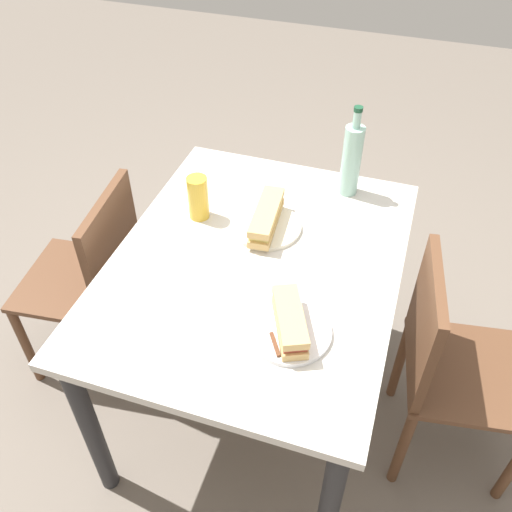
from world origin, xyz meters
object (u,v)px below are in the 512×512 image
chair_far (95,275)px  chair_near (446,360)px  plate_near (266,227)px  knife_far (271,334)px  beer_glass (198,198)px  plate_far (289,331)px  dining_table (256,285)px  water_bottle (352,159)px  knife_near (251,224)px  baguette_sandwich_near (266,217)px  baguette_sandwich_far (290,321)px

chair_far → chair_near: 1.28m
plate_near → knife_far: size_ratio=1.46×
knife_far → beer_glass: size_ratio=1.02×
beer_glass → plate_far: bearing=-132.9°
knife_far → beer_glass: (0.43, 0.39, 0.06)m
dining_table → water_bottle: (0.45, -0.20, 0.25)m
knife_near → knife_far: bearing=-154.7°
knife_near → beer_glass: bearing=87.5°
dining_table → baguette_sandwich_near: bearing=5.8°
plate_near → plate_far: bearing=-154.6°
knife_near → chair_near: bearing=-100.3°
chair_far → baguette_sandwich_far: chair_far is taller
baguette_sandwich_far → water_bottle: water_bottle is taller
baguette_sandwich_near → plate_far: size_ratio=1.12×
dining_table → baguette_sandwich_far: 0.34m
baguette_sandwich_near → beer_glass: (-0.01, 0.24, 0.03)m
knife_near → baguette_sandwich_far: 0.46m
dining_table → beer_glass: 0.35m
knife_near → baguette_sandwich_far: size_ratio=0.78×
plate_near → knife_far: (-0.44, -0.15, 0.01)m
chair_far → plate_near: 0.70m
beer_glass → water_bottle: bearing=-56.8°
dining_table → beer_glass: (0.15, 0.25, 0.19)m
chair_near → baguette_sandwich_far: 0.62m
baguette_sandwich_far → plate_near: bearing=25.4°
chair_near → plate_near: bearing=77.6°
chair_far → plate_far: (-0.26, -0.81, 0.28)m
dining_table → knife_near: knife_near is taller
water_bottle → chair_near: bearing=-134.6°
knife_far → beer_glass: beer_glass is taller
baguette_sandwich_far → water_bottle: 0.70m
chair_near → baguette_sandwich_far: size_ratio=3.78×
dining_table → plate_far: (-0.25, -0.18, 0.12)m
chair_near → knife_near: bearing=79.7°
dining_table → plate_far: 0.33m
baguette_sandwich_near → baguette_sandwich_far: same height
baguette_sandwich_far → water_bottle: (0.70, -0.02, 0.09)m
plate_far → water_bottle: size_ratio=0.70×
dining_table → chair_near: chair_near is taller
chair_far → plate_far: size_ratio=3.60×
knife_near → plate_far: (-0.39, -0.24, -0.01)m
baguette_sandwich_far → knife_far: bearing=126.7°
baguette_sandwich_near → baguette_sandwich_far: (-0.41, -0.19, 0.00)m
chair_near → beer_glass: 0.97m
plate_far → beer_glass: 0.59m
dining_table → knife_near: size_ratio=6.45×
chair_far → knife_far: 0.87m
knife_near → baguette_sandwich_far: (-0.39, -0.24, 0.03)m
water_bottle → beer_glass: bearing=123.2°
knife_near → plate_near: bearing=-72.6°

